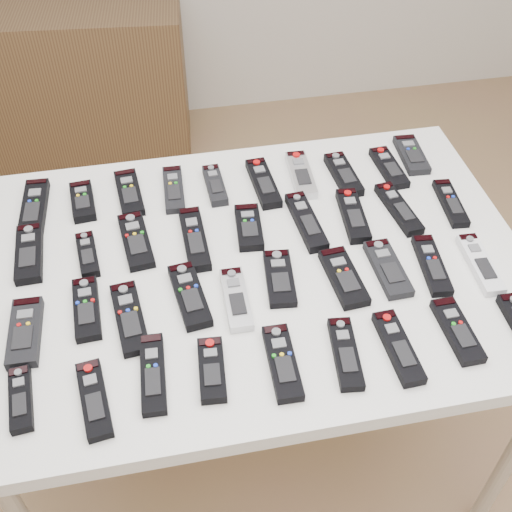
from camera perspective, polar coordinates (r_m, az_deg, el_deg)
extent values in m
plane|color=#987D4D|center=(2.05, 0.95, -17.88)|extent=(4.00, 4.00, 0.00)
cube|color=white|center=(1.48, 0.00, -1.09)|extent=(1.25, 0.88, 0.04)
cylinder|color=beige|center=(1.76, 21.75, -16.19)|extent=(0.04, 0.04, 0.74)
cylinder|color=beige|center=(2.05, -17.87, -3.22)|extent=(0.04, 0.04, 0.74)
cylinder|color=beige|center=(2.15, 12.95, 1.01)|extent=(0.04, 0.04, 0.74)
cube|color=#442D1B|center=(3.11, -19.45, 14.04)|extent=(1.41, 0.52, 0.69)
cube|color=black|center=(1.68, -19.12, 4.02)|extent=(0.07, 0.21, 0.02)
cube|color=black|center=(1.66, -15.15, 4.70)|extent=(0.07, 0.14, 0.02)
cube|color=black|center=(1.67, -11.20, 5.52)|extent=(0.07, 0.18, 0.02)
cube|color=black|center=(1.66, -7.32, 5.90)|extent=(0.06, 0.17, 0.02)
cube|color=black|center=(1.66, -3.66, 6.30)|extent=(0.05, 0.15, 0.02)
cube|color=black|center=(1.66, 0.66, 6.50)|extent=(0.06, 0.19, 0.02)
cube|color=#B7B7BC|center=(1.69, 4.02, 7.21)|extent=(0.06, 0.18, 0.02)
cube|color=black|center=(1.71, 7.78, 7.19)|extent=(0.06, 0.17, 0.02)
cube|color=black|center=(1.75, 11.73, 7.69)|extent=(0.06, 0.17, 0.02)
cube|color=black|center=(1.81, 13.65, 8.74)|extent=(0.07, 0.16, 0.02)
cube|color=black|center=(1.56, -19.52, 0.21)|extent=(0.06, 0.18, 0.02)
cube|color=black|center=(1.52, -14.74, 0.11)|extent=(0.06, 0.14, 0.02)
cube|color=black|center=(1.53, -10.62, 1.34)|extent=(0.08, 0.19, 0.02)
cube|color=black|center=(1.51, -5.48, 1.53)|extent=(0.05, 0.20, 0.02)
cube|color=black|center=(1.54, -0.64, 2.58)|extent=(0.07, 0.15, 0.02)
cube|color=black|center=(1.55, 4.49, 3.08)|extent=(0.06, 0.20, 0.02)
cube|color=black|center=(1.58, 8.62, 3.58)|extent=(0.07, 0.18, 0.02)
cube|color=black|center=(1.63, 12.56, 4.14)|extent=(0.07, 0.19, 0.02)
cube|color=black|center=(1.68, 16.91, 4.52)|extent=(0.06, 0.17, 0.02)
cube|color=black|center=(1.40, -19.84, -6.40)|extent=(0.07, 0.17, 0.02)
cube|color=black|center=(1.41, -14.82, -4.56)|extent=(0.06, 0.17, 0.02)
cube|color=black|center=(1.37, -11.17, -5.42)|extent=(0.08, 0.20, 0.02)
cube|color=black|center=(1.39, -5.91, -3.51)|extent=(0.08, 0.19, 0.02)
cube|color=#B7B7BC|center=(1.38, -1.77, -3.84)|extent=(0.05, 0.17, 0.02)
cube|color=black|center=(1.42, 2.12, -1.98)|extent=(0.08, 0.17, 0.02)
cube|color=black|center=(1.43, 7.80, -1.90)|extent=(0.07, 0.17, 0.02)
cube|color=black|center=(1.47, 11.64, -1.10)|extent=(0.06, 0.17, 0.02)
cube|color=black|center=(1.50, 15.35, -0.78)|extent=(0.07, 0.18, 0.02)
cube|color=silver|center=(1.54, 19.30, -0.66)|extent=(0.06, 0.18, 0.02)
cube|color=black|center=(1.31, -20.18, -11.85)|extent=(0.05, 0.14, 0.02)
cube|color=black|center=(1.27, -14.19, -12.25)|extent=(0.07, 0.17, 0.02)
cube|color=black|center=(1.28, -9.15, -10.29)|extent=(0.05, 0.18, 0.02)
cube|color=black|center=(1.27, -3.95, -10.05)|extent=(0.06, 0.15, 0.02)
cube|color=black|center=(1.28, 2.36, -9.45)|extent=(0.06, 0.18, 0.02)
cube|color=black|center=(1.30, 7.96, -8.57)|extent=(0.07, 0.17, 0.02)
cube|color=black|center=(1.33, 12.53, -7.93)|extent=(0.05, 0.18, 0.02)
cube|color=black|center=(1.39, 17.46, -6.34)|extent=(0.05, 0.16, 0.02)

